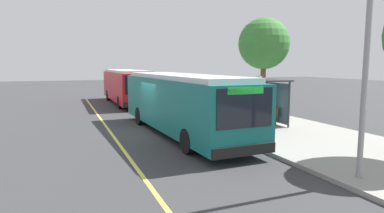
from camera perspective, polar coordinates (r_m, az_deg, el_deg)
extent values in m
plane|color=#38383A|center=(17.41, -6.38, -4.19)|extent=(120.00, 120.00, 0.00)
cube|color=gray|center=(19.78, 10.67, -2.67)|extent=(44.00, 6.40, 0.15)
cube|color=#E0D64C|center=(16.99, -13.58, -4.62)|extent=(36.00, 0.14, 0.01)
cube|color=#146B66|center=(16.32, -1.95, 0.60)|extent=(11.53, 3.08, 2.40)
cube|color=silver|center=(16.22, -1.97, 5.16)|extent=(10.60, 2.78, 0.20)
cube|color=black|center=(11.21, 9.12, -0.30)|extent=(0.14, 2.17, 1.34)
cube|color=black|center=(16.81, 2.12, 1.78)|extent=(10.04, 0.51, 1.06)
cube|color=silver|center=(16.98, 2.11, -2.48)|extent=(10.84, 0.54, 0.28)
cube|color=#26D83F|center=(11.15, 9.20, 2.70)|extent=(0.10, 1.40, 0.24)
cube|color=black|center=(11.48, 9.02, -7.51)|extent=(0.20, 2.50, 0.36)
cylinder|color=black|center=(13.89, 8.07, -5.03)|extent=(1.01, 0.33, 1.00)
cylinder|color=black|center=(12.84, -0.75, -5.98)|extent=(1.01, 0.33, 1.00)
cylinder|color=black|center=(20.04, -2.57, -1.20)|extent=(1.01, 0.33, 1.00)
cylinder|color=black|center=(19.32, -8.96, -1.59)|extent=(1.01, 0.33, 1.00)
cube|color=red|center=(29.77, -11.20, 3.46)|extent=(11.02, 2.55, 2.40)
cube|color=silver|center=(29.71, -11.26, 5.96)|extent=(10.14, 2.30, 0.20)
cube|color=black|center=(24.33, -8.89, 3.72)|extent=(0.04, 2.17, 1.34)
cube|color=black|center=(30.00, -8.78, 4.09)|extent=(9.70, 0.04, 1.06)
cube|color=white|center=(30.10, -8.73, 1.68)|extent=(10.47, 0.03, 0.28)
cube|color=#26D83F|center=(24.30, -8.92, 5.10)|extent=(0.03, 1.40, 0.24)
cube|color=black|center=(24.45, -8.82, 0.32)|extent=(0.08, 2.50, 0.36)
cylinder|color=black|center=(26.77, -7.40, 0.87)|extent=(1.00, 0.28, 1.00)
cylinder|color=black|center=(26.31, -12.29, 0.66)|extent=(1.00, 0.28, 1.00)
cylinder|color=black|center=(33.30, -10.21, 2.06)|extent=(1.00, 0.28, 1.00)
cylinder|color=black|center=(32.93, -14.16, 1.89)|extent=(1.00, 0.28, 1.00)
cylinder|color=#333338|center=(18.00, 16.30, 0.29)|extent=(0.10, 0.10, 2.40)
cylinder|color=#333338|center=(17.24, 12.87, 0.10)|extent=(0.10, 0.10, 2.40)
cylinder|color=#333338|center=(20.10, 11.78, 1.13)|extent=(0.10, 0.10, 2.40)
cylinder|color=#333338|center=(19.42, 8.56, 0.99)|extent=(0.10, 0.10, 2.40)
cube|color=#333338|center=(18.57, 12.38, 4.46)|extent=(2.90, 1.60, 0.08)
cube|color=#4C606B|center=(19.03, 13.91, 0.73)|extent=(2.47, 0.04, 2.16)
cube|color=navy|center=(19.76, 10.19, 0.92)|extent=(0.06, 1.11, 1.82)
cube|color=brown|center=(18.98, 12.47, -1.53)|extent=(1.60, 0.44, 0.06)
cube|color=brown|center=(19.08, 13.09, -0.65)|extent=(1.60, 0.05, 0.44)
cube|color=#333338|center=(19.61, 11.29, -1.88)|extent=(0.08, 0.40, 0.45)
cube|color=#333338|center=(18.43, 13.70, -2.53)|extent=(0.08, 0.40, 0.45)
cylinder|color=#333338|center=(15.24, 11.38, -0.01)|extent=(0.07, 0.07, 2.80)
cube|color=white|center=(15.13, 11.42, 4.12)|extent=(0.44, 0.03, 0.56)
cube|color=red|center=(15.12, 11.37, 4.12)|extent=(0.40, 0.01, 0.16)
cylinder|color=#282D47|center=(19.40, 6.86, -1.30)|extent=(0.14, 0.14, 0.85)
cylinder|color=#282D47|center=(19.31, 6.39, -1.33)|extent=(0.14, 0.14, 0.85)
cube|color=beige|center=(19.26, 6.66, 0.85)|extent=(0.24, 0.40, 0.62)
sphere|color=tan|center=(19.22, 6.68, 2.09)|extent=(0.22, 0.22, 0.22)
cylinder|color=brown|center=(23.38, 12.03, 3.17)|extent=(0.36, 0.36, 3.39)
sphere|color=#387A33|center=(23.37, 12.23, 10.50)|extent=(3.45, 3.45, 3.45)
cylinder|color=gray|center=(10.58, 27.63, 5.97)|extent=(0.16, 0.16, 6.40)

